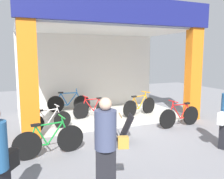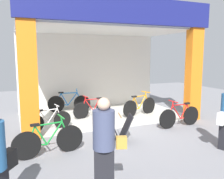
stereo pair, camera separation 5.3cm
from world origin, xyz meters
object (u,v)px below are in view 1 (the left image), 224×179
(bicycle_inside_1, at_px, (93,109))
(sandwich_board_sign, at_px, (120,128))
(bicycle_inside_3, at_px, (49,121))
(pedestrian_2, at_px, (106,145))
(bicycle_parked_1, at_px, (180,116))
(bicycle_inside_2, at_px, (69,103))
(bicycle_parked_0, at_px, (49,141))
(bicycle_inside_0, at_px, (140,106))

(bicycle_inside_1, bearing_deg, sandwich_board_sign, -92.06)
(bicycle_inside_3, relative_size, pedestrian_2, 0.85)
(bicycle_inside_1, relative_size, bicycle_inside_3, 1.07)
(bicycle_inside_1, relative_size, bicycle_parked_1, 0.94)
(bicycle_inside_1, bearing_deg, bicycle_inside_2, 117.24)
(bicycle_inside_1, bearing_deg, bicycle_parked_0, -124.55)
(bicycle_parked_0, relative_size, sandwich_board_sign, 2.12)
(bicycle_inside_0, height_order, bicycle_inside_2, bicycle_inside_2)
(bicycle_parked_1, relative_size, pedestrian_2, 0.97)
(bicycle_inside_1, xyz_separation_m, pedestrian_2, (-1.40, -4.98, 0.53))
(bicycle_inside_0, xyz_separation_m, bicycle_parked_1, (0.50, -1.82, -0.01))
(bicycle_inside_3, relative_size, sandwich_board_sign, 1.81)
(bicycle_inside_1, xyz_separation_m, bicycle_parked_0, (-2.04, -2.96, 0.03))
(bicycle_inside_1, height_order, bicycle_inside_3, bicycle_inside_1)
(bicycle_parked_0, distance_m, bicycle_parked_1, 4.39)
(bicycle_parked_1, bearing_deg, bicycle_inside_2, 130.05)
(bicycle_parked_0, bearing_deg, bicycle_inside_2, 71.46)
(bicycle_inside_3, height_order, bicycle_parked_0, bicycle_parked_0)
(bicycle_inside_3, bearing_deg, sandwich_board_sign, -45.91)
(bicycle_inside_2, height_order, sandwich_board_sign, bicycle_inside_2)
(bicycle_parked_0, bearing_deg, sandwich_board_sign, 7.13)
(bicycle_inside_0, bearing_deg, bicycle_inside_3, -170.88)
(bicycle_inside_2, bearing_deg, bicycle_inside_0, -34.33)
(sandwich_board_sign, bearing_deg, bicycle_inside_1, 87.94)
(bicycle_inside_0, relative_size, bicycle_parked_1, 1.01)
(bicycle_inside_2, height_order, bicycle_parked_1, bicycle_inside_2)
(bicycle_inside_3, distance_m, pedestrian_2, 4.03)
(pedestrian_2, bearing_deg, bicycle_inside_3, 95.19)
(bicycle_inside_2, distance_m, pedestrian_2, 6.27)
(bicycle_inside_0, height_order, sandwich_board_sign, bicycle_inside_0)
(bicycle_inside_2, bearing_deg, bicycle_inside_3, -116.93)
(bicycle_parked_0, bearing_deg, bicycle_inside_0, 33.49)
(bicycle_parked_0, bearing_deg, bicycle_inside_1, 55.45)
(pedestrian_2, bearing_deg, bicycle_inside_2, 82.93)
(pedestrian_2, bearing_deg, sandwich_board_sign, 59.99)
(pedestrian_2, bearing_deg, bicycle_inside_0, 54.94)
(bicycle_parked_0, distance_m, pedestrian_2, 2.17)
(bicycle_inside_2, height_order, pedestrian_2, pedestrian_2)
(bicycle_inside_0, distance_m, sandwich_board_sign, 2.97)
(bicycle_inside_0, bearing_deg, sandwich_board_sign, -129.50)
(bicycle_inside_1, distance_m, bicycle_inside_3, 2.03)
(bicycle_parked_1, height_order, sandwich_board_sign, bicycle_parked_1)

